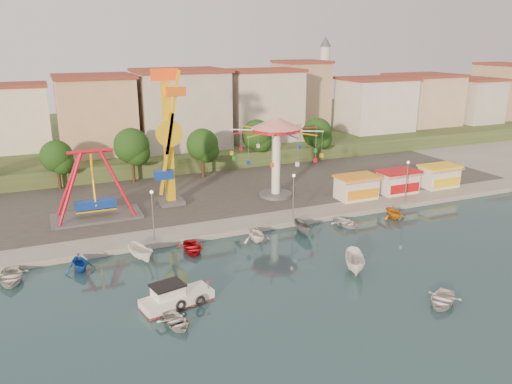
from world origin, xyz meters
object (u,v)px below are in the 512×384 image
wave_swinger (276,139)px  rowboat_a (176,322)px  skiff (355,263)px  pirate_ship_ride (94,186)px  cabin_motorboat (175,299)px  kamikaze_tower (169,141)px

wave_swinger → rowboat_a: bearing=-128.9°
wave_swinger → skiff: (-2.44, -21.97, -7.32)m
pirate_ship_ride → skiff: (20.16, -22.60, -3.52)m
pirate_ship_ride → cabin_motorboat: size_ratio=1.66×
kamikaze_tower → wave_swinger: size_ratio=1.42×
kamikaze_tower → skiff: (10.88, -24.00, -7.73)m
skiff → cabin_motorboat: bearing=-153.6°
pirate_ship_ride → rowboat_a: pirate_ship_ride is taller
kamikaze_tower → skiff: 27.46m
cabin_motorboat → pirate_ship_ride: bearing=86.7°
cabin_motorboat → rowboat_a: cabin_motorboat is taller
cabin_motorboat → wave_swinger: bearing=35.8°
wave_swinger → cabin_motorboat: (-19.02, -21.36, -7.66)m
skiff → wave_swinger: bearing=112.2°
skiff → rowboat_a: bearing=-143.4°
wave_swinger → kamikaze_tower: bearing=171.3°
wave_swinger → rowboat_a: wave_swinger is taller
pirate_ship_ride → skiff: 30.49m
pirate_ship_ride → rowboat_a: size_ratio=3.09×
kamikaze_tower → skiff: size_ratio=3.65×
kamikaze_tower → rowboat_a: bearing=-103.6°
kamikaze_tower → rowboat_a: size_ratio=5.10×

